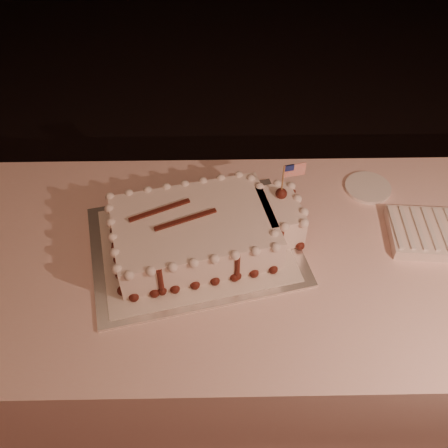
{
  "coord_description": "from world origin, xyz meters",
  "views": [
    {
      "loc": [
        -0.14,
        -0.26,
        1.8
      ],
      "look_at": [
        -0.12,
        0.63,
        0.84
      ],
      "focal_mm": 40.0,
      "sensor_mm": 36.0,
      "label": 1
    }
  ],
  "objects_px": {
    "cake_board": "(195,246)",
    "banquet_table": "(262,327)",
    "sheet_cake": "(205,230)",
    "napkin_stack": "(434,233)",
    "side_plate": "(368,188)"
  },
  "relations": [
    {
      "from": "banquet_table",
      "to": "sheet_cake",
      "type": "xyz_separation_m",
      "value": [
        -0.17,
        0.04,
        0.44
      ]
    },
    {
      "from": "sheet_cake",
      "to": "banquet_table",
      "type": "bearing_deg",
      "value": -12.15
    },
    {
      "from": "sheet_cake",
      "to": "side_plate",
      "type": "distance_m",
      "value": 0.54
    },
    {
      "from": "cake_board",
      "to": "sheet_cake",
      "type": "relative_size",
      "value": 1.02
    },
    {
      "from": "cake_board",
      "to": "sheet_cake",
      "type": "bearing_deg",
      "value": 0.49
    },
    {
      "from": "cake_board",
      "to": "banquet_table",
      "type": "bearing_deg",
      "value": -21.45
    },
    {
      "from": "cake_board",
      "to": "napkin_stack",
      "type": "xyz_separation_m",
      "value": [
        0.66,
        0.02,
        0.01
      ]
    },
    {
      "from": "sheet_cake",
      "to": "napkin_stack",
      "type": "distance_m",
      "value": 0.64
    },
    {
      "from": "sheet_cake",
      "to": "side_plate",
      "type": "relative_size",
      "value": 3.91
    },
    {
      "from": "banquet_table",
      "to": "cake_board",
      "type": "bearing_deg",
      "value": 171.39
    },
    {
      "from": "cake_board",
      "to": "napkin_stack",
      "type": "height_order",
      "value": "napkin_stack"
    },
    {
      "from": "banquet_table",
      "to": "side_plate",
      "type": "bearing_deg",
      "value": 38.2
    },
    {
      "from": "banquet_table",
      "to": "cake_board",
      "type": "distance_m",
      "value": 0.43
    },
    {
      "from": "banquet_table",
      "to": "napkin_stack",
      "type": "relative_size",
      "value": 9.26
    },
    {
      "from": "cake_board",
      "to": "side_plate",
      "type": "height_order",
      "value": "side_plate"
    }
  ]
}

